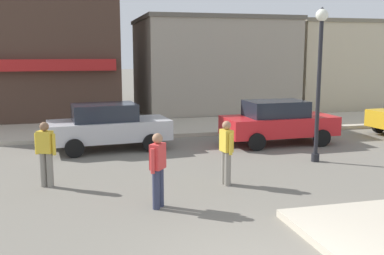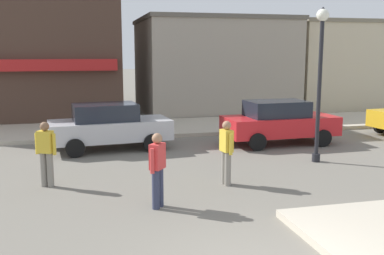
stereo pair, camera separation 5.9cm
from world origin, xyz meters
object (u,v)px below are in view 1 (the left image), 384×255
object	(u,v)px
parked_car_nearest	(108,126)
parked_car_second	(278,122)
pedestrian_kerb_side	(158,168)
pedestrian_crossing_near	(46,152)
pedestrian_crossing_far	(226,151)
lamp_post	(320,63)

from	to	relation	value
parked_car_nearest	parked_car_second	distance (m)	5.98
parked_car_second	pedestrian_kerb_side	size ratio (longest dim) A/B	2.52
parked_car_nearest	pedestrian_crossing_near	distance (m)	4.32
parked_car_nearest	pedestrian_crossing_far	world-z (taller)	pedestrian_crossing_far
pedestrian_crossing_near	pedestrian_kerb_side	bearing A→B (deg)	-42.09
parked_car_nearest	pedestrian_crossing_near	size ratio (longest dim) A/B	2.57
parked_car_second	pedestrian_crossing_far	xyz separation A→B (m)	(-3.40, -4.32, 0.06)
parked_car_nearest	pedestrian_kerb_side	distance (m)	6.13
pedestrian_crossing_far	pedestrian_kerb_side	size ratio (longest dim) A/B	1.00
pedestrian_crossing_near	pedestrian_kerb_side	distance (m)	3.21
lamp_post	parked_car_second	distance (m)	3.46
lamp_post	pedestrian_crossing_far	distance (m)	4.29
lamp_post	pedestrian_kerb_side	world-z (taller)	lamp_post
parked_car_nearest	pedestrian_kerb_side	xyz separation A→B (m)	(0.63, -6.10, 0.06)
parked_car_second	pedestrian_crossing_far	size ratio (longest dim) A/B	2.52
pedestrian_crossing_near	pedestrian_crossing_far	size ratio (longest dim) A/B	1.00
pedestrian_crossing_far	pedestrian_kerb_side	distance (m)	2.29
parked_car_second	pedestrian_crossing_far	bearing A→B (deg)	-128.20
pedestrian_crossing_far	pedestrian_kerb_side	xyz separation A→B (m)	(-1.93, -1.24, 0.00)
parked_car_second	pedestrian_kerb_side	bearing A→B (deg)	-133.76
lamp_post	pedestrian_kerb_side	distance (m)	6.37
parked_car_second	pedestrian_crossing_far	distance (m)	5.50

